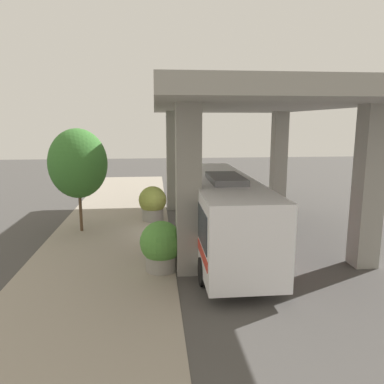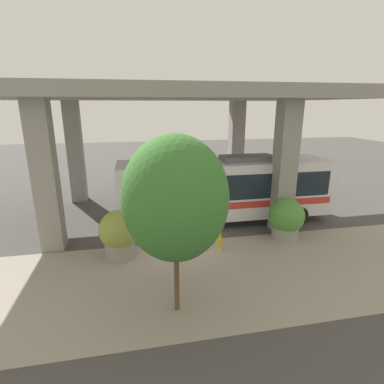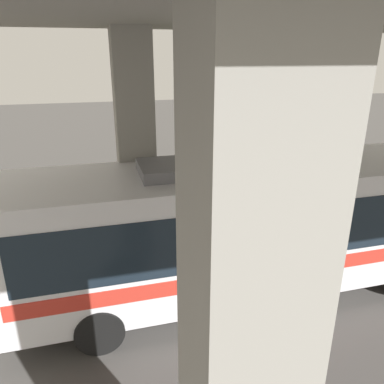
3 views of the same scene
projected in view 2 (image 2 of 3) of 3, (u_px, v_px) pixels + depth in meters
The scene contains 8 objects.
ground_plane at pixel (177, 242), 13.66m from camera, with size 80.00×80.00×0.00m, color #474442.
sidewalk_strip at pixel (188, 278), 10.83m from camera, with size 6.00×40.00×0.02m.
overpass at pixel (164, 105), 15.73m from camera, with size 9.40×18.62×6.92m.
bus at pixel (226, 187), 15.68m from camera, with size 2.73×11.06×3.52m.
fire_hydrant at pixel (219, 240), 12.94m from camera, with size 0.42×0.20×0.87m.
planter_front at pixel (286, 219), 13.83m from camera, with size 1.63×1.63×1.95m.
planter_middle at pixel (119, 234), 12.09m from camera, with size 1.60×1.60×2.01m.
street_tree_near at pixel (175, 199), 8.20m from camera, with size 2.96×2.96×5.35m.
Camera 2 is at (-12.37, 1.71, 6.04)m, focal length 28.00 mm.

